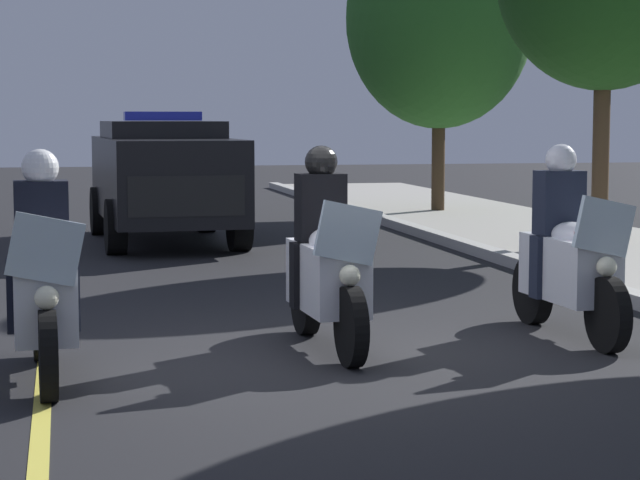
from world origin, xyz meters
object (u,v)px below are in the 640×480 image
(police_motorcycle_trailing, at_px, (568,259))
(police_motorcycle_lead_left, at_px, (43,287))
(tree_behind_suv, at_px, (440,19))
(police_motorcycle_lead_right, at_px, (326,267))
(police_suv, at_px, (164,175))

(police_motorcycle_trailing, bearing_deg, police_motorcycle_lead_left, -79.64)
(police_motorcycle_lead_left, height_order, tree_behind_suv, tree_behind_suv)
(police_motorcycle_lead_right, xyz_separation_m, police_motorcycle_trailing, (-0.12, 2.22, 0.00))
(police_motorcycle_lead_right, bearing_deg, police_suv, -176.32)
(police_motorcycle_lead_left, bearing_deg, police_motorcycle_lead_right, 107.14)
(police_motorcycle_lead_left, relative_size, police_motorcycle_trailing, 1.00)
(police_suv, bearing_deg, tree_behind_suv, 126.29)
(police_motorcycle_lead_left, height_order, police_motorcycle_trailing, same)
(police_motorcycle_trailing, xyz_separation_m, police_suv, (-9.11, -2.82, 0.37))
(police_motorcycle_lead_left, distance_m, police_motorcycle_lead_right, 2.42)
(police_motorcycle_lead_right, bearing_deg, police_motorcycle_trailing, 92.97)
(police_motorcycle_lead_right, xyz_separation_m, police_suv, (-9.22, -0.59, 0.37))
(police_motorcycle_lead_left, distance_m, police_suv, 10.09)
(police_motorcycle_lead_left, xyz_separation_m, police_motorcycle_lead_right, (-0.71, 2.31, 0.00))
(police_motorcycle_lead_right, distance_m, police_suv, 9.25)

